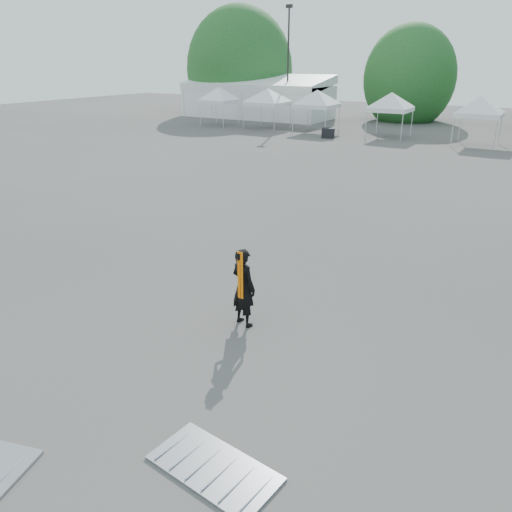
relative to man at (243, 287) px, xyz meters
The scene contains 13 objects.
ground 2.75m from the man, 86.26° to the left, with size 120.00×120.00×0.00m, color #474442.
marquee 43.48m from the man, 120.15° to the left, with size 15.00×6.25×4.23m.
light_pole_west 40.99m from the man, 115.98° to the left, with size 0.60×0.25×10.30m.
tree_far_w 48.24m from the man, 122.48° to the left, with size 4.80×4.80×7.30m.
tree_mid_w 43.40m from the man, 100.42° to the left, with size 4.16×4.16×6.33m.
tent_a 37.17m from the man, 125.38° to the left, with size 3.85×3.85×3.88m.
tent_b 34.91m from the man, 118.55° to the left, with size 4.50×4.50×3.88m.
tent_c 33.01m from the man, 111.45° to the left, with size 4.36×4.36×3.88m.
tent_d 31.25m from the man, 100.93° to the left, with size 4.18×4.18×3.88m.
tent_e 29.96m from the man, 89.03° to the left, with size 4.13×4.13×3.88m.
man is the anchor object (origin of this frame).
barrier_mid 4.48m from the man, 63.80° to the right, with size 2.05×1.21×0.06m.
crate_west 29.55m from the man, 109.30° to the left, with size 0.96×0.75×0.75m, color black.
Camera 1 is at (5.21, -11.11, 5.66)m, focal length 35.00 mm.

